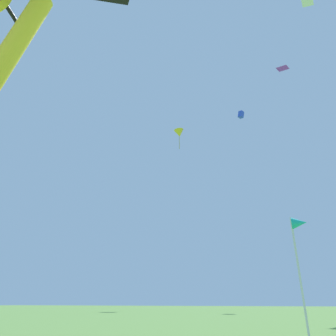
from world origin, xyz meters
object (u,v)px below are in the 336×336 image
Objects in this scene: distant_kite_purple_mid_right at (283,68)px; distant_kite_yellow_low_right at (179,133)px; distant_kite_blue_overhead_distant at (241,115)px; marker_flag at (299,232)px; distant_kite_white_low_left at (308,2)px.

distant_kite_yellow_low_right is at bearing 135.44° from distant_kite_purple_mid_right.
distant_kite_blue_overhead_distant reaches higher than marker_flag.
distant_kite_yellow_low_right is at bearing 113.74° from marker_flag.
distant_kite_white_low_left is (14.83, -15.26, -0.74)m from distant_kite_yellow_low_right.
distant_kite_purple_mid_right is at bearing -44.56° from distant_kite_yellow_low_right.
distant_kite_yellow_low_right reaches higher than distant_kite_white_low_left.
distant_kite_blue_overhead_distant is 0.42× the size of marker_flag.
marker_flag is (11.63, -26.44, -18.53)m from distant_kite_yellow_low_right.
distant_kite_yellow_low_right is 3.09× the size of distant_kite_blue_overhead_distant.
distant_kite_purple_mid_right is at bearing 85.78° from marker_flag.
marker_flag is (3.68, -25.88, -19.11)m from distant_kite_blue_overhead_distant.
distant_kite_yellow_low_right is 2.76× the size of distant_kite_white_low_left.
distant_kite_blue_overhead_distant is 16.28m from distant_kite_white_low_left.
distant_kite_blue_overhead_distant is (7.95, -0.57, 0.58)m from distant_kite_yellow_low_right.
distant_kite_yellow_low_right reaches higher than distant_kite_purple_mid_right.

